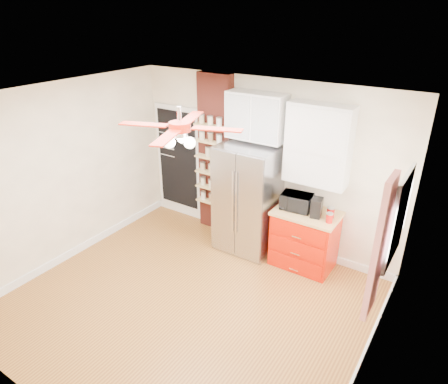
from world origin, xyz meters
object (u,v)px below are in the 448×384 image
Objects in this scene: toaster_oven at (296,202)px; canister_left at (329,218)px; ceiling_fan at (180,127)px; pantry_jar_oats at (208,152)px; fridge at (248,199)px; coffee_maker at (317,208)px; red_cabinet at (304,239)px.

toaster_oven is 0.56m from canister_left.
pantry_jar_oats is at bearing 116.99° from ceiling_fan.
fridge is 1.13m from coffee_maker.
fridge reaches higher than toaster_oven.
canister_left is at bearing -2.85° from fridge.
coffee_maker is (1.12, 0.01, 0.16)m from fridge.
fridge is 1.06m from red_cabinet.
pantry_jar_oats is at bearing 169.12° from toaster_oven.
canister_left is (0.37, -0.12, 0.51)m from red_cabinet.
toaster_oven is at bearing 179.29° from red_cabinet.
fridge reaches higher than pantry_jar_oats.
toaster_oven is 1.61× the size of coffee_maker.
canister_left is 2.27m from pantry_jar_oats.
pantry_jar_oats is (-1.84, 0.12, 0.99)m from red_cabinet.
fridge is 12.45× the size of pantry_jar_oats.
ceiling_fan is 9.96× the size of pantry_jar_oats.
coffee_maker is at bearing -4.77° from pantry_jar_oats.
fridge is at bearing -177.05° from red_cabinet.
coffee_maker is at bearing 56.81° from ceiling_fan.
toaster_oven reaches higher than red_cabinet.
canister_left is (1.34, -0.07, 0.09)m from fridge.
pantry_jar_oats reaches higher than coffee_maker.
red_cabinet is 0.67× the size of ceiling_fan.
coffee_maker is at bearing 0.26° from fridge.
fridge is 0.81m from toaster_oven.
ceiling_fan reaches higher than coffee_maker.
fridge reaches higher than canister_left.
pantry_jar_oats is (-2.21, 0.24, 0.48)m from canister_left.
ceiling_fan is (-0.92, -1.68, 1.97)m from red_cabinet.
toaster_oven is at bearing -4.09° from pantry_jar_oats.
toaster_oven is 3.39× the size of canister_left.
red_cabinet is 0.64m from canister_left.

